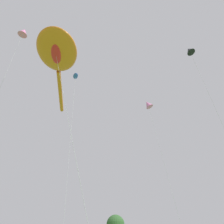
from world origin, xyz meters
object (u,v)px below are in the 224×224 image
object	(u,v)px
big_show_kite	(57,54)
small_kite_diamond_red	(190,51)
small_kite_delta_white	(75,77)
small_kite_box_yellow	(23,32)
small_kite_triangle_green	(148,104)

from	to	relation	value
big_show_kite	small_kite_diamond_red	xyz separation A→B (m)	(16.02, -5.22, 3.69)
big_show_kite	small_kite_delta_white	bearing A→B (deg)	159.38
small_kite_box_yellow	small_kite_triangle_green	size ratio (longest dim) A/B	1.13
small_kite_delta_white	small_kite_triangle_green	xyz separation A→B (m)	(12.58, 0.42, -0.30)
small_kite_diamond_red	small_kite_triangle_green	distance (m)	10.12
small_kite_delta_white	small_kite_diamond_red	world-z (taller)	small_kite_diamond_red
big_show_kite	small_kite_diamond_red	bearing A→B (deg)	88.21
small_kite_delta_white	small_kite_triangle_green	world-z (taller)	small_kite_delta_white
small_kite_box_yellow	big_show_kite	bearing A→B (deg)	-29.47
small_kite_box_yellow	small_kite_diamond_red	bearing A→B (deg)	-23.75
small_kite_diamond_red	big_show_kite	bearing A→B (deg)	127.48
big_show_kite	small_kite_triangle_green	size ratio (longest dim) A/B	0.93
small_kite_box_yellow	small_kite_delta_white	bearing A→B (deg)	10.64
small_kite_delta_white	small_kite_triangle_green	bearing A→B (deg)	106.85
small_kite_diamond_red	small_kite_triangle_green	bearing A→B (deg)	57.09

